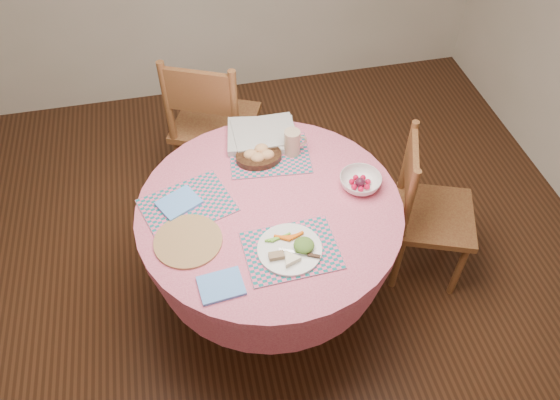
{
  "coord_description": "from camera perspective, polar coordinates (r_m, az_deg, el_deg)",
  "views": [
    {
      "loc": [
        -0.31,
        -1.65,
        2.63
      ],
      "look_at": [
        0.05,
        0.0,
        0.78
      ],
      "focal_mm": 35.0,
      "sensor_mm": 36.0,
      "label": 1
    }
  ],
  "objects": [
    {
      "name": "ground",
      "position": [
        3.12,
        -0.91,
        -9.82
      ],
      "size": [
        4.0,
        4.0,
        0.0
      ],
      "primitive_type": "plane",
      "color": "#331C0F",
      "rests_on": "ground"
    },
    {
      "name": "room_envelope",
      "position": [
        1.91,
        -1.55,
        18.97
      ],
      "size": [
        4.01,
        4.01,
        2.71
      ],
      "color": "silver",
      "rests_on": "ground"
    },
    {
      "name": "dining_table",
      "position": [
        2.67,
        -1.05,
        -3.41
      ],
      "size": [
        1.24,
        1.24,
        0.75
      ],
      "color": "#E66B88",
      "rests_on": "ground"
    },
    {
      "name": "chair_right",
      "position": [
        2.97,
        15.06,
        -0.96
      ],
      "size": [
        0.53,
        0.54,
        0.91
      ],
      "rotation": [
        0.0,
        0.0,
        1.21
      ],
      "color": "brown",
      "rests_on": "ground"
    },
    {
      "name": "chair_back",
      "position": [
        3.32,
        -7.11,
        8.06
      ],
      "size": [
        0.62,
        0.61,
        1.02
      ],
      "rotation": [
        0.0,
        0.0,
        2.72
      ],
      "color": "brown",
      "rests_on": "ground"
    },
    {
      "name": "placemat_front",
      "position": [
        2.35,
        1.2,
        -5.29
      ],
      "size": [
        0.41,
        0.32,
        0.01
      ],
      "primitive_type": "cube",
      "rotation": [
        0.0,
        0.0,
        0.04
      ],
      "color": "#146D71",
      "rests_on": "dining_table"
    },
    {
      "name": "placemat_left",
      "position": [
        2.55,
        -9.66,
        -0.56
      ],
      "size": [
        0.47,
        0.41,
        0.01
      ],
      "primitive_type": "cube",
      "rotation": [
        0.0,
        0.0,
        0.31
      ],
      "color": "#146D71",
      "rests_on": "dining_table"
    },
    {
      "name": "placemat_back",
      "position": [
        2.75,
        -1.1,
        4.68
      ],
      "size": [
        0.43,
        0.34,
        0.01
      ],
      "primitive_type": "cube",
      "rotation": [
        0.0,
        0.0,
        -0.1
      ],
      "color": "#146D71",
      "rests_on": "dining_table"
    },
    {
      "name": "wicker_trivet",
      "position": [
        2.41,
        -9.58,
        -4.25
      ],
      "size": [
        0.3,
        0.3,
        0.01
      ],
      "primitive_type": "cylinder",
      "color": "olive",
      "rests_on": "dining_table"
    },
    {
      "name": "napkin_near",
      "position": [
        2.26,
        -6.17,
        -8.89
      ],
      "size": [
        0.19,
        0.16,
        0.01
      ],
      "primitive_type": "cube",
      "rotation": [
        0.0,
        0.0,
        0.1
      ],
      "color": "#61A0FA",
      "rests_on": "dining_table"
    },
    {
      "name": "napkin_far",
      "position": [
        2.56,
        -10.53,
        -0.29
      ],
      "size": [
        0.22,
        0.21,
        0.01
      ],
      "primitive_type": "cube",
      "rotation": [
        0.0,
        0.0,
        0.48
      ],
      "color": "#61A0FA",
      "rests_on": "placemat_left"
    },
    {
      "name": "dinner_plate",
      "position": [
        2.34,
        1.21,
        -5.12
      ],
      "size": [
        0.28,
        0.28,
        0.05
      ],
      "rotation": [
        0.0,
        0.0,
        -0.0
      ],
      "color": "white",
      "rests_on": "placemat_front"
    },
    {
      "name": "bread_bowl",
      "position": [
        2.71,
        -2.22,
        4.69
      ],
      "size": [
        0.23,
        0.23,
        0.08
      ],
      "color": "black",
      "rests_on": "placemat_back"
    },
    {
      "name": "latte_mug",
      "position": [
        2.72,
        1.32,
        6.04
      ],
      "size": [
        0.12,
        0.08,
        0.14
      ],
      "color": "tan",
      "rests_on": "placemat_back"
    },
    {
      "name": "fruit_bowl",
      "position": [
        2.61,
        8.38,
        1.88
      ],
      "size": [
        0.23,
        0.23,
        0.06
      ],
      "rotation": [
        0.0,
        0.0,
        -0.19
      ],
      "color": "white",
      "rests_on": "dining_table"
    },
    {
      "name": "newspaper_stack",
      "position": [
        2.84,
        -1.95,
        6.84
      ],
      "size": [
        0.38,
        0.32,
        0.04
      ],
      "rotation": [
        0.0,
        0.0,
        -0.16
      ],
      "color": "silver",
      "rests_on": "dining_table"
    }
  ]
}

